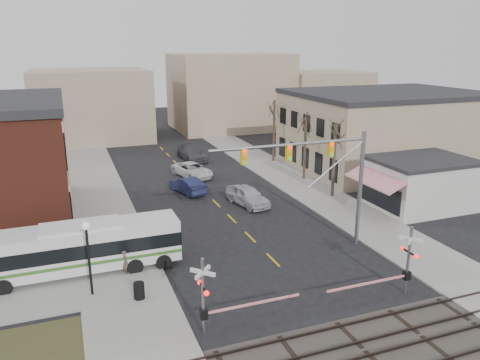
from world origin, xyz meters
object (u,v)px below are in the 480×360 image
at_px(trash_bin, 139,291).
at_px(pedestrian_near, 125,262).
at_px(pedestrian_far, 110,238).
at_px(transit_bus, 82,247).
at_px(street_lamp, 87,243).
at_px(rr_crossing_east, 402,262).
at_px(car_a, 248,196).
at_px(traffic_signal_mast, 324,168).
at_px(car_c, 192,170).
at_px(car_b, 187,185).
at_px(rr_crossing_west, 212,296).
at_px(car_d, 192,153).

bearing_deg(trash_bin, pedestrian_near, 95.44).
bearing_deg(pedestrian_far, transit_bus, 178.33).
height_order(transit_bus, street_lamp, street_lamp).
relative_size(transit_bus, rr_crossing_east, 2.08).
distance_m(rr_crossing_east, pedestrian_near, 16.04).
xyz_separation_m(transit_bus, car_a, (13.99, 8.19, -0.87)).
bearing_deg(car_a, pedestrian_near, -153.26).
bearing_deg(traffic_signal_mast, car_c, 99.20).
bearing_deg(car_b, car_c, -126.34).
xyz_separation_m(rr_crossing_west, car_a, (8.48, 16.84, -1.13)).
xyz_separation_m(transit_bus, traffic_signal_mast, (15.20, -2.14, 4.08)).
relative_size(trash_bin, car_a, 0.19).
bearing_deg(car_c, transit_bus, -139.43).
distance_m(rr_crossing_east, pedestrian_far, 18.46).
bearing_deg(car_a, street_lamp, -152.83).
relative_size(transit_bus, car_b, 2.56).
bearing_deg(pedestrian_near, car_b, -38.01).
distance_m(transit_bus, trash_bin, 5.26).
distance_m(rr_crossing_west, car_a, 18.89).
distance_m(transit_bus, car_d, 29.42).
bearing_deg(trash_bin, rr_crossing_east, -18.21).
distance_m(trash_bin, pedestrian_far, 6.88).
xyz_separation_m(transit_bus, trash_bin, (2.65, -4.41, -1.13)).
bearing_deg(car_b, pedestrian_far, 37.29).
relative_size(trash_bin, car_c, 0.17).
distance_m(rr_crossing_east, trash_bin, 14.50).
bearing_deg(pedestrian_far, rr_crossing_east, -92.57).
bearing_deg(trash_bin, car_c, 68.20).
height_order(rr_crossing_west, pedestrian_far, rr_crossing_west).
bearing_deg(car_b, rr_crossing_west, 62.41).
distance_m(trash_bin, car_c, 24.77).
bearing_deg(car_a, rr_crossing_east, -94.27).
bearing_deg(car_a, transit_bus, -161.80).
bearing_deg(transit_bus, car_c, 57.50).
bearing_deg(pedestrian_near, street_lamp, 121.11).
bearing_deg(rr_crossing_east, car_a, 97.89).
bearing_deg(transit_bus, rr_crossing_west, -57.50).
distance_m(traffic_signal_mast, car_d, 28.58).
xyz_separation_m(transit_bus, car_b, (9.94, 13.39, -0.96)).
height_order(rr_crossing_west, car_d, rr_crossing_west).
relative_size(rr_crossing_east, pedestrian_far, 2.94).
height_order(rr_crossing_east, car_a, rr_crossing_east).
bearing_deg(car_d, trash_bin, -114.86).
height_order(rr_crossing_east, trash_bin, rr_crossing_east).
height_order(rr_crossing_east, pedestrian_far, rr_crossing_east).
relative_size(street_lamp, car_d, 0.74).
bearing_deg(rr_crossing_west, pedestrian_near, 113.06).
relative_size(car_b, car_d, 0.78).
relative_size(pedestrian_near, pedestrian_far, 0.80).
height_order(car_b, pedestrian_near, pedestrian_near).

